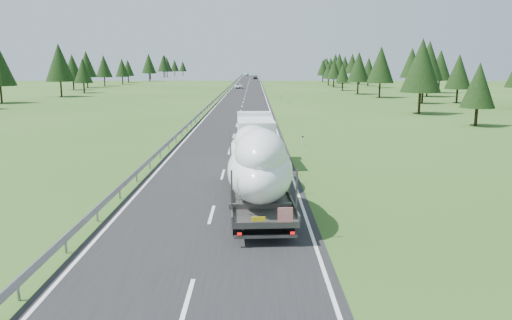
{
  "coord_description": "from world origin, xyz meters",
  "views": [
    {
      "loc": [
        2.1,
        -14.56,
        7.33
      ],
      "look_at": [
        2.2,
        12.66,
        2.04
      ],
      "focal_mm": 35.0,
      "sensor_mm": 36.0,
      "label": 1
    }
  ],
  "objects_px": {
    "highway_sign": "(281,93)",
    "boat_truck": "(256,154)",
    "distant_car_blue": "(247,74)",
    "distant_van": "(239,86)",
    "distant_car_dark": "(255,78)"
  },
  "relations": [
    {
      "from": "distant_van",
      "to": "distant_car_blue",
      "type": "xyz_separation_m",
      "value": [
        0.37,
        158.75,
        -0.03
      ]
    },
    {
      "from": "highway_sign",
      "to": "boat_truck",
      "type": "xyz_separation_m",
      "value": [
        -5.0,
        -66.88,
        0.5
      ]
    },
    {
      "from": "boat_truck",
      "to": "distant_van",
      "type": "relative_size",
      "value": 3.86
    },
    {
      "from": "boat_truck",
      "to": "distant_car_blue",
      "type": "relative_size",
      "value": 4.82
    },
    {
      "from": "boat_truck",
      "to": "distant_car_blue",
      "type": "distance_m",
      "value": 280.44
    },
    {
      "from": "highway_sign",
      "to": "distant_car_dark",
      "type": "height_order",
      "value": "highway_sign"
    },
    {
      "from": "boat_truck",
      "to": "distant_van",
      "type": "height_order",
      "value": "boat_truck"
    },
    {
      "from": "highway_sign",
      "to": "boat_truck",
      "type": "distance_m",
      "value": 67.07
    },
    {
      "from": "distant_van",
      "to": "distant_car_dark",
      "type": "height_order",
      "value": "distant_van"
    },
    {
      "from": "distant_car_blue",
      "to": "distant_car_dark",
      "type": "bearing_deg",
      "value": -82.59
    },
    {
      "from": "distant_car_dark",
      "to": "distant_car_blue",
      "type": "xyz_separation_m",
      "value": [
        -4.76,
        71.89,
        -0.03
      ]
    },
    {
      "from": "highway_sign",
      "to": "distant_car_blue",
      "type": "distance_m",
      "value": 213.73
    },
    {
      "from": "highway_sign",
      "to": "distant_car_dark",
      "type": "distance_m",
      "value": 141.71
    },
    {
      "from": "distant_van",
      "to": "distant_car_dark",
      "type": "xyz_separation_m",
      "value": [
        5.14,
        86.86,
        -0.01
      ]
    },
    {
      "from": "highway_sign",
      "to": "distant_car_dark",
      "type": "relative_size",
      "value": 0.63
    }
  ]
}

